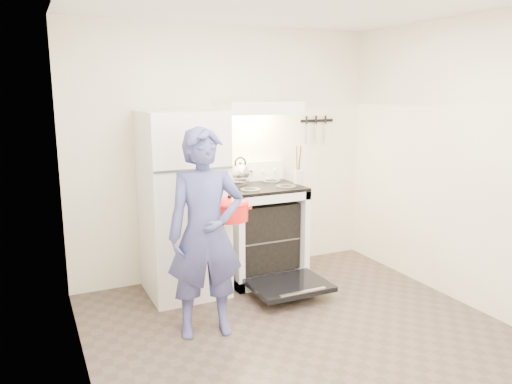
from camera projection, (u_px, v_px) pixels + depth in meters
floor at (319, 347)px, 3.71m from camera, size 3.60×3.60×0.00m
back_wall at (227, 153)px, 5.06m from camera, size 3.20×0.02×2.50m
refrigerator at (183, 204)px, 4.59m from camera, size 0.70×0.70×1.70m
stove_body at (261, 233)px, 5.02m from camera, size 0.76×0.65×0.92m
cooktop at (261, 187)px, 4.93m from camera, size 0.76×0.65×0.03m
backsplash at (249, 172)px, 5.16m from camera, size 0.76×0.07×0.20m
oven_door at (289, 285)px, 4.56m from camera, size 0.70×0.54×0.04m
oven_rack at (261, 235)px, 5.03m from camera, size 0.60×0.52×0.01m
range_hood at (258, 108)px, 4.84m from camera, size 0.76×0.50×0.12m
knife_strip at (317, 121)px, 5.42m from camera, size 0.40×0.02×0.03m
pizza_stone at (262, 235)px, 4.97m from camera, size 0.33×0.33×0.02m
tea_kettle at (240, 171)px, 4.94m from camera, size 0.23×0.19×0.28m
utensil_jar at (298, 177)px, 4.88m from camera, size 0.11×0.11×0.13m
person at (206, 234)px, 3.79m from camera, size 0.64×0.48×1.62m
dutch_oven at (230, 212)px, 4.18m from camera, size 0.38×0.31×0.25m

